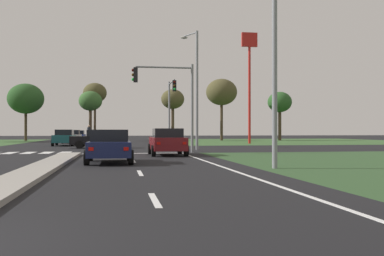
{
  "coord_description": "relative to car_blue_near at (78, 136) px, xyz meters",
  "views": [
    {
      "loc": [
        2.73,
        -5.77,
        1.43
      ],
      "look_at": [
        8.29,
        27.57,
        1.65
      ],
      "focal_mm": 42.19,
      "sensor_mm": 36.0,
      "label": 1
    }
  ],
  "objects": [
    {
      "name": "ground_plane",
      "position": [
        2.42,
        -26.26,
        -0.77
      ],
      "size": [
        200.0,
        200.0,
        0.0
      ],
      "primitive_type": "plane",
      "color": "black"
    },
    {
      "name": "grass_verge_far_right",
      "position": [
        27.92,
        -1.76,
        -0.77
      ],
      "size": [
        35.0,
        35.0,
        0.01
      ],
      "primitive_type": "cube",
      "color": "#385B2D",
      "rests_on": "ground"
    },
    {
      "name": "median_island_near",
      "position": [
        2.42,
        -45.26,
        -0.7
      ],
      "size": [
        1.2,
        22.0,
        0.14
      ],
      "primitive_type": "cube",
      "color": "gray",
      "rests_on": "ground"
    },
    {
      "name": "median_island_far",
      "position": [
        2.42,
        -1.26,
        -0.7
      ],
      "size": [
        1.2,
        36.0,
        0.14
      ],
      "primitive_type": "cube",
      "color": "gray",
      "rests_on": "ground"
    },
    {
      "name": "lane_dash_near",
      "position": [
        5.92,
        -52.73,
        -0.76
      ],
      "size": [
        0.14,
        2.0,
        0.01
      ],
      "primitive_type": "cube",
      "color": "silver",
      "rests_on": "ground"
    },
    {
      "name": "lane_dash_second",
      "position": [
        5.92,
        -46.73,
        -0.76
      ],
      "size": [
        0.14,
        2.0,
        0.01
      ],
      "primitive_type": "cube",
      "color": "silver",
      "rests_on": "ground"
    },
    {
      "name": "lane_dash_third",
      "position": [
        5.92,
        -40.73,
        -0.76
      ],
      "size": [
        0.14,
        2.0,
        0.01
      ],
      "primitive_type": "cube",
      "color": "silver",
      "rests_on": "ground"
    },
    {
      "name": "lane_dash_fourth",
      "position": [
        5.92,
        -34.73,
        -0.76
      ],
      "size": [
        0.14,
        2.0,
        0.01
      ],
      "primitive_type": "cube",
      "color": "silver",
      "rests_on": "ground"
    },
    {
      "name": "edge_line_right",
      "position": [
        9.27,
        -44.26,
        -0.76
      ],
      "size": [
        0.14,
        24.0,
        0.01
      ],
      "primitive_type": "cube",
      "color": "silver",
      "rests_on": "ground"
    },
    {
      "name": "stop_bar_near",
      "position": [
        6.22,
        -33.26,
        -0.76
      ],
      "size": [
        6.4,
        0.5,
        0.01
      ],
      "primitive_type": "cube",
      "color": "silver",
      "rests_on": "ground"
    },
    {
      "name": "crosswalk_bar_third",
      "position": [
        -1.68,
        -31.46,
        -0.76
      ],
      "size": [
        0.7,
        2.8,
        0.01
      ],
      "primitive_type": "cube",
      "color": "silver",
      "rests_on": "ground"
    },
    {
      "name": "crosswalk_bar_fourth",
      "position": [
        -0.53,
        -31.46,
        -0.76
      ],
      "size": [
        0.7,
        2.8,
        0.01
      ],
      "primitive_type": "cube",
      "color": "silver",
      "rests_on": "ground"
    },
    {
      "name": "crosswalk_bar_fifth",
      "position": [
        0.62,
        -31.46,
        -0.76
      ],
      "size": [
        0.7,
        2.8,
        0.01
      ],
      "primitive_type": "cube",
      "color": "silver",
      "rests_on": "ground"
    },
    {
      "name": "crosswalk_bar_sixth",
      "position": [
        1.77,
        -31.46,
        -0.76
      ],
      "size": [
        0.7,
        2.8,
        0.01
      ],
      "primitive_type": "cube",
      "color": "silver",
      "rests_on": "ground"
    },
    {
      "name": "car_blue_near",
      "position": [
        0.0,
        0.0,
        0.0
      ],
      "size": [
        2.03,
        4.64,
        1.5
      ],
      "rotation": [
        0.0,
        0.0,
        3.14
      ],
      "color": "navy",
      "rests_on": "ground"
    },
    {
      "name": "car_maroon_second",
      "position": [
        8.07,
        -35.69,
        0.03
      ],
      "size": [
        2.07,
        4.32,
        1.57
      ],
      "color": "maroon",
      "rests_on": "ground"
    },
    {
      "name": "car_navy_third",
      "position": [
        4.82,
        -41.54,
        -0.01
      ],
      "size": [
        2.04,
        4.29,
        1.48
      ],
      "color": "#161E47",
      "rests_on": "ground"
    },
    {
      "name": "car_teal_fourth",
      "position": [
        0.14,
        -17.16,
        0.03
      ],
      "size": [
        2.0,
        4.64,
        1.55
      ],
      "rotation": [
        0.0,
        0.0,
        3.14
      ],
      "color": "#19565B",
      "rests_on": "ground"
    },
    {
      "name": "car_black_sixth",
      "position": [
        3.63,
        -23.95,
        0.01
      ],
      "size": [
        4.49,
        2.04,
        1.51
      ],
      "rotation": [
        0.0,
        0.0,
        1.57
      ],
      "color": "black",
      "rests_on": "ground"
    },
    {
      "name": "car_silver_seventh",
      "position": [
        -0.02,
        -7.95,
        0.02
      ],
      "size": [
        2.08,
        4.52,
        1.54
      ],
      "rotation": [
        0.0,
        0.0,
        3.14
      ],
      "color": "#B7B7BC",
      "rests_on": "ground"
    },
    {
      "name": "traffic_signal_far_right",
      "position": [
        10.02,
        -21.11,
        3.37
      ],
      "size": [
        0.32,
        4.26,
        6.09
      ],
      "color": "gray",
      "rests_on": "ground"
    },
    {
      "name": "traffic_signal_near_right",
      "position": [
        8.62,
        -32.86,
        3.19
      ],
      "size": [
        4.04,
        0.32,
        5.82
      ],
      "color": "gray",
      "rests_on": "ground"
    },
    {
      "name": "street_lamp_near",
      "position": [
        11.28,
        -45.7,
        4.65
      ],
      "size": [
        2.53,
        0.65,
        9.71
      ],
      "color": "gray",
      "rests_on": "ground"
    },
    {
      "name": "street_lamp_second",
      "position": [
        11.0,
        -28.63,
        4.23
      ],
      "size": [
        1.11,
        1.87,
        8.95
      ],
      "color": "gray",
      "rests_on": "ground"
    },
    {
      "name": "pedestrian_at_median",
      "position": [
        2.47,
        -17.44,
        0.51
      ],
      "size": [
        0.34,
        0.34,
        1.87
      ],
      "rotation": [
        0.0,
        0.0,
        4.26
      ],
      "color": "#9E8966",
      "rests_on": "median_island_far"
    },
    {
      "name": "fastfood_pole_sign",
      "position": [
        19.93,
        -12.88,
        8.31
      ],
      "size": [
        1.8,
        0.4,
        12.55
      ],
      "color": "red",
      "rests_on": "ground"
    },
    {
      "name": "treeline_second",
      "position": [
        -7.7,
        5.24,
        5.24
      ],
      "size": [
        5.06,
        5.06,
        8.19
      ],
      "color": "#423323",
      "rests_on": "ground"
    },
    {
      "name": "treeline_third",
      "position": [
        1.46,
        2.73,
        4.79
      ],
      "size": [
        3.25,
        3.25,
        7.03
      ],
      "color": "#423323",
      "rests_on": "ground"
    },
    {
      "name": "treeline_fourth",
      "position": [
        1.95,
        5.36,
        6.15
      ],
      "size": [
        3.44,
        3.44,
        8.46
      ],
      "color": "#423323",
      "rests_on": "ground"
    },
    {
      "name": "treeline_fifth",
      "position": [
        13.21,
        3.5,
        5.22
      ],
      "size": [
        3.39,
        3.39,
        7.53
      ],
      "color": "#423323",
      "rests_on": "ground"
    },
    {
      "name": "treeline_sixth",
      "position": [
        29.49,
        3.07,
        4.94
      ],
      "size": [
        3.65,
        3.65,
        7.35
      ],
      "color": "#423323",
      "rests_on": "ground"
    },
    {
      "name": "treeline_seventh",
      "position": [
        20.57,
        3.6,
        6.42
      ],
      "size": [
        4.65,
        4.65,
        9.21
      ],
      "color": "#423323",
      "rests_on": "ground"
    }
  ]
}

